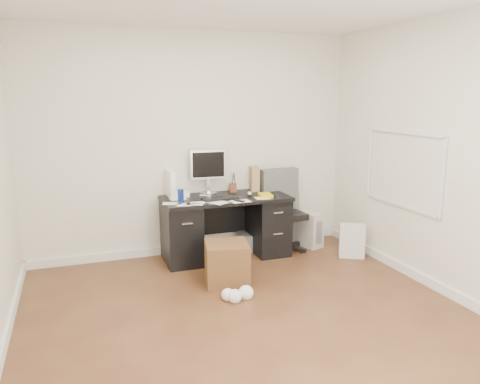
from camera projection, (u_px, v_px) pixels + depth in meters
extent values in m
plane|color=#4E2719|center=(252.00, 320.00, 4.12)|extent=(4.00, 4.00, 0.00)
cube|color=silver|center=(193.00, 144.00, 5.68)|extent=(4.00, 0.02, 2.70)
cube|color=silver|center=(423.00, 238.00, 2.00)|extent=(4.00, 0.02, 2.70)
cube|color=silver|center=(446.00, 158.00, 4.50)|extent=(0.02, 4.00, 2.70)
cube|color=silver|center=(195.00, 247.00, 5.93)|extent=(4.00, 0.03, 0.10)
cube|color=silver|center=(433.00, 284.00, 4.76)|extent=(0.03, 4.00, 0.10)
cube|color=silver|center=(1.00, 357.00, 3.45)|extent=(0.03, 4.00, 0.10)
cube|color=black|center=(226.00, 198.00, 5.58)|extent=(1.50, 0.70, 0.04)
cube|color=black|center=(181.00, 233.00, 5.48)|extent=(0.40, 0.60, 0.71)
cube|color=black|center=(268.00, 224.00, 5.84)|extent=(0.40, 0.60, 0.71)
cube|color=black|center=(218.00, 214.00, 5.94)|extent=(0.70, 0.03, 0.51)
cube|color=black|center=(220.00, 199.00, 5.43)|extent=(0.44, 0.20, 0.02)
sphere|color=#B9B9BE|center=(250.00, 194.00, 5.58)|extent=(0.07, 0.07, 0.07)
cylinder|color=#162F9A|center=(181.00, 196.00, 5.26)|extent=(0.09, 0.09, 0.15)
cube|color=white|center=(171.00, 184.00, 5.54)|extent=(0.14, 0.28, 0.32)
cube|color=#9F824D|center=(254.00, 178.00, 5.93)|extent=(0.18, 0.28, 0.30)
cube|color=yellow|center=(266.00, 195.00, 5.58)|extent=(0.18, 0.22, 0.04)
cube|color=#B2AFA0|center=(306.00, 228.00, 6.13)|extent=(0.33, 0.49, 0.45)
cube|color=silver|center=(352.00, 241.00, 5.67)|extent=(0.37, 0.33, 0.41)
cube|color=#4B2F16|center=(227.00, 263.00, 4.89)|extent=(0.52, 0.52, 0.44)
cube|color=slate|center=(251.00, 241.00, 5.98)|extent=(0.45, 0.41, 0.21)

